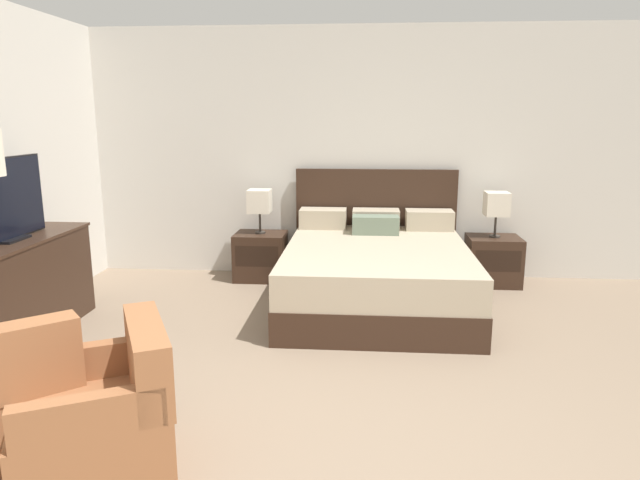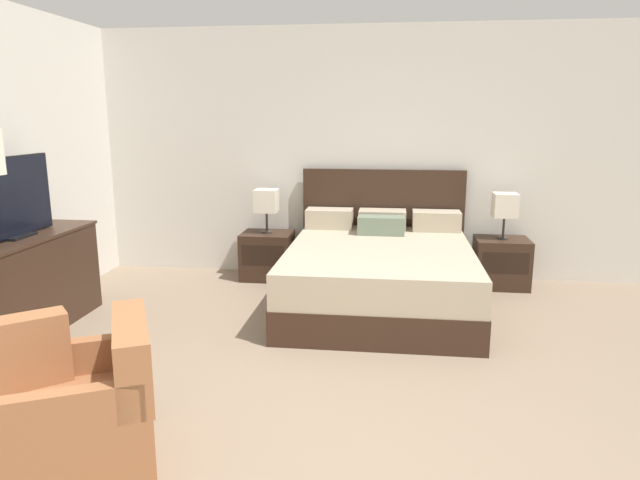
{
  "view_description": "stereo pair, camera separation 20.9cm",
  "coord_description": "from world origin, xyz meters",
  "views": [
    {
      "loc": [
        0.25,
        -2.38,
        1.73
      ],
      "look_at": [
        -0.1,
        2.08,
        0.75
      ],
      "focal_mm": 32.0,
      "sensor_mm": 36.0,
      "label": 1
    },
    {
      "loc": [
        0.46,
        -2.35,
        1.73
      ],
      "look_at": [
        -0.1,
        2.08,
        0.75
      ],
      "focal_mm": 32.0,
      "sensor_mm": 36.0,
      "label": 2
    }
  ],
  "objects": [
    {
      "name": "nightstand_right",
      "position": [
        1.59,
        3.5,
        0.25
      ],
      "size": [
        0.53,
        0.45,
        0.5
      ],
      "color": "#332116",
      "rests_on": "ground"
    },
    {
      "name": "wall_back",
      "position": [
        0.0,
        3.82,
        1.33
      ],
      "size": [
        6.62,
        0.06,
        2.65
      ],
      "primitive_type": "cube",
      "color": "beige",
      "rests_on": "ground"
    },
    {
      "name": "table_lamp_right",
      "position": [
        1.59,
        3.5,
        0.84
      ],
      "size": [
        0.23,
        0.23,
        0.47
      ],
      "color": "#332D28",
      "rests_on": "nightstand_right"
    },
    {
      "name": "tv",
      "position": [
        -2.44,
        1.66,
        1.1
      ],
      "size": [
        0.18,
        0.92,
        0.63
      ],
      "color": "black",
      "rests_on": "dresser"
    },
    {
      "name": "nightstand_left",
      "position": [
        -0.86,
        3.5,
        0.25
      ],
      "size": [
        0.53,
        0.45,
        0.5
      ],
      "color": "#332116",
      "rests_on": "ground"
    },
    {
      "name": "dresser",
      "position": [
        -2.44,
        1.73,
        0.41
      ],
      "size": [
        0.49,
        1.42,
        0.8
      ],
      "color": "#332116",
      "rests_on": "ground"
    },
    {
      "name": "table_lamp_left",
      "position": [
        -0.86,
        3.5,
        0.84
      ],
      "size": [
        0.23,
        0.23,
        0.47
      ],
      "color": "#332D28",
      "rests_on": "nightstand_left"
    },
    {
      "name": "armchair_companion",
      "position": [
        -0.98,
        0.01,
        0.28
      ],
      "size": [
        0.92,
        0.92,
        0.76
      ],
      "color": "#935B38",
      "rests_on": "ground"
    },
    {
      "name": "bed",
      "position": [
        0.37,
        2.75,
        0.32
      ],
      "size": [
        1.72,
        2.11,
        1.17
      ],
      "color": "#332116",
      "rests_on": "ground"
    }
  ]
}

